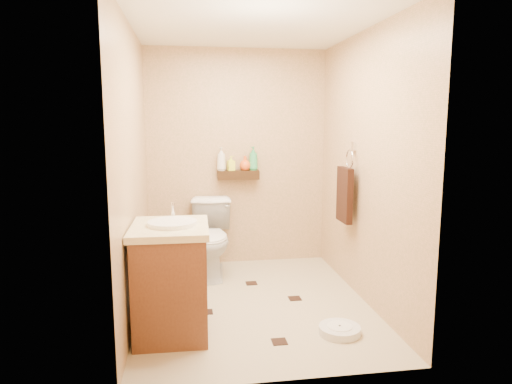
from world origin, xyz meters
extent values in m
plane|color=tan|center=(0.00, 0.00, 0.00)|extent=(2.50, 2.50, 0.00)
cube|color=tan|center=(0.00, 1.25, 1.20)|extent=(2.00, 0.04, 2.40)
cube|color=tan|center=(0.00, -1.25, 1.20)|extent=(2.00, 0.04, 2.40)
cube|color=tan|center=(-1.00, 0.00, 1.20)|extent=(0.04, 2.50, 2.40)
cube|color=tan|center=(1.00, 0.00, 1.20)|extent=(0.04, 2.50, 2.40)
cube|color=silver|center=(0.00, 0.00, 2.40)|extent=(2.00, 2.50, 0.02)
cube|color=#34200E|center=(0.00, 1.17, 1.02)|extent=(0.46, 0.14, 0.10)
cube|color=black|center=(-0.43, -0.14, 0.00)|extent=(0.11, 0.11, 0.01)
cube|color=black|center=(0.39, 0.04, 0.00)|extent=(0.11, 0.11, 0.01)
cube|color=black|center=(0.08, -0.75, 0.00)|extent=(0.11, 0.11, 0.01)
cube|color=black|center=(-0.49, 0.46, 0.00)|extent=(0.11, 0.11, 0.01)
cube|color=black|center=(0.61, -0.60, 0.00)|extent=(0.11, 0.11, 0.01)
cube|color=black|center=(0.05, 0.50, 0.00)|extent=(0.11, 0.11, 0.01)
imported|color=white|center=(-0.33, 0.83, 0.39)|extent=(0.49, 0.80, 0.78)
cube|color=brown|center=(-0.70, -0.46, 0.40)|extent=(0.54, 0.66, 0.79)
cube|color=#F2E8AF|center=(-0.70, -0.46, 0.82)|extent=(0.58, 0.70, 0.05)
cylinder|color=white|center=(-0.68, -0.46, 0.85)|extent=(0.37, 0.37, 0.05)
cylinder|color=silver|center=(-0.68, -0.23, 0.92)|extent=(0.03, 0.03, 0.12)
cylinder|color=silver|center=(0.56, -0.69, 0.03)|extent=(0.35, 0.35, 0.06)
cylinder|color=white|center=(0.56, -0.69, 0.06)|extent=(0.19, 0.19, 0.01)
cylinder|color=#1A6869|center=(-0.53, 1.07, 0.07)|extent=(0.12, 0.12, 0.13)
cylinder|color=silver|center=(-0.53, 1.07, 0.31)|extent=(0.02, 0.02, 0.37)
sphere|color=silver|center=(-0.53, 1.07, 0.48)|extent=(0.09, 0.09, 0.09)
cube|color=silver|center=(0.98, 0.25, 1.38)|extent=(0.03, 0.06, 0.08)
torus|color=silver|center=(0.95, 0.25, 1.26)|extent=(0.02, 0.19, 0.19)
cube|color=black|center=(0.91, 0.25, 0.92)|extent=(0.06, 0.30, 0.52)
cylinder|color=silver|center=(-0.94, 0.65, 0.60)|extent=(0.11, 0.11, 0.11)
cylinder|color=silver|center=(-0.98, 0.65, 0.66)|extent=(0.04, 0.02, 0.02)
imported|color=silver|center=(-0.19, 1.17, 1.20)|extent=(0.13, 0.13, 0.26)
imported|color=#EFFF35|center=(-0.08, 1.17, 1.15)|extent=(0.09, 0.09, 0.16)
imported|color=#E7581B|center=(0.08, 1.17, 1.15)|extent=(0.16, 0.16, 0.16)
imported|color=#37A560|center=(0.17, 1.17, 1.20)|extent=(0.14, 0.14, 0.26)
camera|label=1|loc=(-0.56, -3.83, 1.61)|focal=32.00mm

